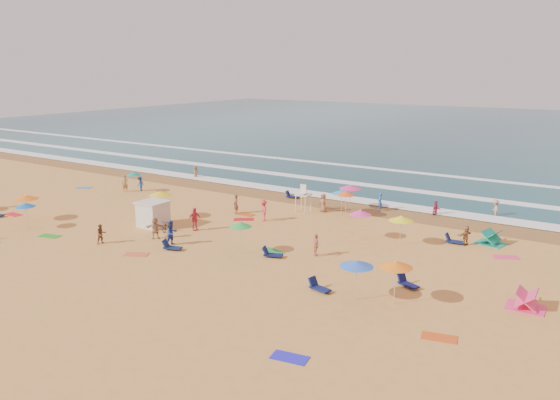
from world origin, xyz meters
The scene contains 13 objects.
ground centered at (0.00, 0.00, 0.00)m, with size 220.00×220.00×0.00m, color gold.
ocean centered at (0.00, 84.00, 0.00)m, with size 220.00×140.00×0.18m, color #0C4756.
wet_sand centered at (0.00, 12.50, 0.01)m, with size 220.00×220.00×0.00m, color olive.
surf_foam centered at (0.00, 21.32, 0.10)m, with size 200.00×18.70×0.05m.
cabana centered at (-4.96, -2.21, 1.00)m, with size 2.00×2.00×2.00m, color silver.
cabana_roof centered at (-4.96, -2.21, 2.06)m, with size 2.20×2.20×0.12m, color silver.
bicycle centered at (-3.06, -2.51, 0.44)m, with size 0.59×1.69×0.89m, color black.
lifeguard_stand centered at (2.98, 8.69, 1.05)m, with size 1.20×1.20×2.10m, color white, non-canonical shape.
beach_umbrellas centered at (2.77, 0.60, 2.12)m, with size 50.33×21.94×0.69m.
loungers centered at (3.06, -2.39, 0.17)m, with size 37.43×25.28×0.34m.
towels centered at (1.27, -2.94, 0.01)m, with size 45.20×20.88×0.03m.
popup_tents centered at (21.61, 2.82, 0.60)m, with size 6.31×12.46×1.20m.
beachgoers centered at (0.35, 3.97, 0.81)m, with size 40.88×25.06×2.13m.
Camera 1 is at (27.34, -32.94, 12.81)m, focal length 35.00 mm.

